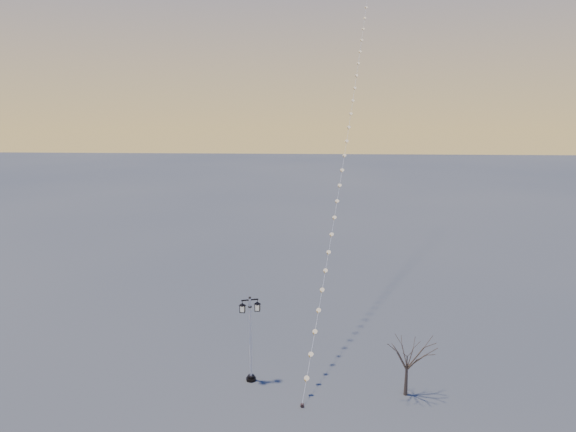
{
  "coord_description": "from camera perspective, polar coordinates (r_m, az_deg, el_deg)",
  "views": [
    {
      "loc": [
        2.3,
        -27.74,
        17.47
      ],
      "look_at": [
        0.51,
        7.8,
        9.76
      ],
      "focal_mm": 33.52,
      "sensor_mm": 36.0,
      "label": 1
    }
  ],
  "objects": [
    {
      "name": "street_lamp",
      "position": [
        34.4,
        -4.01,
        -12.45
      ],
      "size": [
        1.39,
        0.77,
        5.64
      ],
      "rotation": [
        0.0,
        0.0,
        0.3
      ],
      "color": "black",
      "rests_on": "ground"
    },
    {
      "name": "bare_tree",
      "position": [
        33.78,
        12.55,
        -14.22
      ],
      "size": [
        2.25,
        2.25,
        3.73
      ],
      "rotation": [
        0.0,
        0.0,
        0.31
      ],
      "color": "#423528",
      "rests_on": "ground"
    },
    {
      "name": "ground",
      "position": [
        32.86,
        -1.68,
        -19.89
      ],
      "size": [
        300.0,
        300.0,
        0.0
      ],
      "primitive_type": "plane",
      "color": "#464846",
      "rests_on": "ground"
    },
    {
      "name": "kite_train",
      "position": [
        51.46,
        7.06,
        15.07
      ],
      "size": [
        8.85,
        46.84,
        40.39
      ],
      "rotation": [
        0.0,
        0.0,
        -0.29
      ],
      "color": "#2E1E1A",
      "rests_on": "ground"
    }
  ]
}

